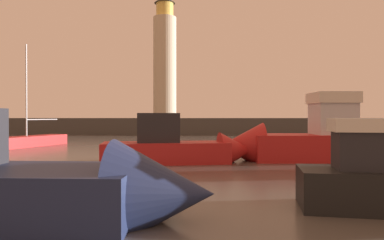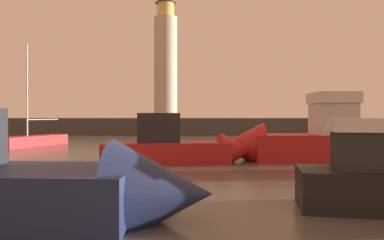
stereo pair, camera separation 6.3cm
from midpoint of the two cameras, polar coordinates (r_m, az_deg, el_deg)
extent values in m
plane|color=#4C4742|center=(25.19, 1.75, -5.11)|extent=(220.00, 220.00, 0.00)
cube|color=#423F3D|center=(48.58, 1.89, -1.04)|extent=(91.92, 4.77, 2.32)
cylinder|color=beige|center=(49.38, -4.40, 8.69)|extent=(3.28, 3.28, 14.37)
cylinder|color=#F2CC59|center=(51.19, -4.41, 17.80)|extent=(2.46, 2.46, 2.01)
cube|color=#232328|center=(10.27, 29.06, -4.55)|extent=(2.41, 1.41, 1.01)
cube|color=silver|center=(10.23, 29.08, -0.76)|extent=(2.65, 1.55, 0.35)
cone|color=#1E284C|center=(8.12, -4.79, -12.12)|extent=(2.41, 2.56, 2.52)
cube|color=#B21E1E|center=(18.38, -4.25, -5.45)|extent=(6.95, 3.17, 1.11)
cone|color=#B21E1E|center=(18.97, 7.58, -5.10)|extent=(2.21, 2.32, 2.04)
cube|color=#232328|center=(18.27, -5.53, -1.29)|extent=(2.40, 1.66, 1.56)
cube|color=#B21E1E|center=(20.71, 20.30, -4.32)|extent=(7.38, 3.01, 1.47)
cone|color=#B21E1E|center=(19.64, 8.29, -4.34)|extent=(2.58, 2.74, 2.66)
cube|color=silver|center=(20.96, 22.57, 0.16)|extent=(2.19, 2.11, 1.76)
cube|color=silver|center=(20.98, 22.58, 3.41)|extent=(2.41, 2.33, 0.62)
cube|color=#B21E1E|center=(31.93, -24.94, -3.18)|extent=(3.76, 6.58, 0.88)
cylinder|color=#B7B7BC|center=(31.51, -25.80, 4.51)|extent=(0.12, 0.12, 7.64)
cylinder|color=#B7B7BC|center=(32.65, -23.55, 0.08)|extent=(1.21, 3.33, 0.09)
camera|label=1|loc=(0.03, -89.90, 0.00)|focal=31.90mm
camera|label=2|loc=(0.03, 90.10, 0.00)|focal=31.90mm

